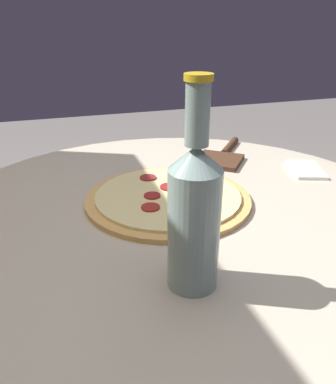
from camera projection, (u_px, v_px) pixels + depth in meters
table at (178, 282)px, 0.80m from camera, size 1.01×1.01×0.72m
pizza at (168, 197)px, 0.77m from camera, size 0.34×0.34×0.02m
beer_bottle at (194, 213)px, 0.49m from camera, size 0.07×0.07×0.29m
pizza_paddle at (222, 156)px, 1.01m from camera, size 0.24×0.21×0.02m
napkin at (306, 170)px, 0.92m from camera, size 0.13×0.11×0.01m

